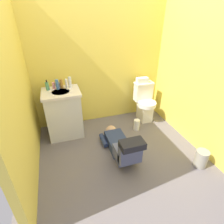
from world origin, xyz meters
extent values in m
cube|color=#625B60|center=(0.00, 0.00, -0.02)|extent=(2.90, 3.02, 0.04)
cube|color=#E4CA4D|center=(0.00, 1.05, 1.20)|extent=(2.56, 0.08, 2.40)
cube|color=#E4CA4D|center=(-1.24, 0.00, 1.20)|extent=(0.08, 2.02, 2.40)
cube|color=#E4CA4D|center=(1.24, 0.00, 1.20)|extent=(0.08, 2.02, 2.40)
cube|color=silver|center=(0.81, 0.67, 0.19)|extent=(0.22, 0.30, 0.38)
cylinder|color=silver|center=(0.81, 0.61, 0.38)|extent=(0.35, 0.35, 0.08)
cube|color=silver|center=(0.81, 0.80, 0.55)|extent=(0.34, 0.17, 0.34)
cube|color=silver|center=(0.81, 0.80, 0.73)|extent=(0.36, 0.19, 0.03)
cube|color=silver|center=(-0.75, 0.68, 0.39)|extent=(0.56, 0.48, 0.78)
cube|color=silver|center=(-0.75, 0.68, 0.80)|extent=(0.60, 0.52, 0.04)
cylinder|color=silver|center=(-0.75, 0.66, 0.79)|extent=(0.28, 0.28, 0.05)
cylinder|color=silver|center=(-0.75, 0.82, 0.87)|extent=(0.02, 0.02, 0.10)
cube|color=navy|center=(0.00, 0.04, 0.09)|extent=(0.29, 0.52, 0.17)
sphere|color=tan|center=(0.00, 0.37, 0.10)|extent=(0.19, 0.19, 0.19)
cube|color=#505676|center=(0.00, -0.32, 0.18)|extent=(0.31, 0.28, 0.20)
cube|color=#505676|center=(0.00, -0.46, 0.30)|extent=(0.31, 0.12, 0.32)
cube|color=black|center=(0.00, -0.51, 0.47)|extent=(0.31, 0.19, 0.09)
cylinder|color=navy|center=(-0.19, 0.20, 0.06)|extent=(0.08, 0.30, 0.08)
cube|color=silver|center=(0.76, 0.80, 0.80)|extent=(0.22, 0.11, 0.10)
cylinder|color=#488C63|center=(-0.94, 0.80, 0.89)|extent=(0.06, 0.06, 0.13)
cylinder|color=black|center=(-0.94, 0.80, 0.97)|extent=(0.02, 0.02, 0.04)
cylinder|color=pink|center=(-0.84, 0.82, 0.87)|extent=(0.05, 0.05, 0.11)
cylinder|color=#3F6DB6|center=(-0.78, 0.77, 0.90)|extent=(0.05, 0.05, 0.17)
cylinder|color=#C38535|center=(-0.71, 0.80, 0.90)|extent=(0.05, 0.05, 0.16)
cylinder|color=silver|center=(-0.63, 0.73, 0.91)|extent=(0.04, 0.04, 0.17)
cylinder|color=silver|center=(-0.57, 0.81, 0.91)|extent=(0.05, 0.05, 0.18)
cylinder|color=gray|center=(0.98, -0.71, 0.13)|extent=(0.17, 0.17, 0.26)
cylinder|color=white|center=(0.51, 0.39, 0.10)|extent=(0.11, 0.11, 0.20)
camera|label=1|loc=(-0.78, -2.07, 1.91)|focal=28.41mm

